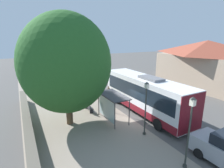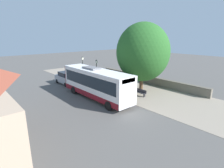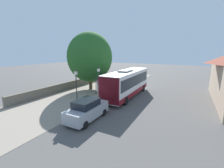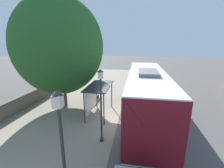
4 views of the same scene
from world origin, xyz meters
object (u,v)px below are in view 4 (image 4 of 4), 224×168
(bus_shelter, at_px, (97,90))
(pedestrian, at_px, (128,87))
(street_lamp_far, at_px, (101,101))
(bus, at_px, (146,94))
(bench, at_px, (95,96))
(shade_tree, at_px, (59,46))
(street_lamp_near, at_px, (63,148))

(bus_shelter, relative_size, pedestrian, 1.93)
(pedestrian, distance_m, street_lamp_far, 8.18)
(bus, distance_m, bench, 5.82)
(bus, relative_size, shade_tree, 1.16)
(shade_tree, bearing_deg, pedestrian, 31.98)
(bench, xyz_separation_m, shade_tree, (-2.38, -1.79, 4.78))
(bus, distance_m, bus_shelter, 3.67)
(bench, bearing_deg, shade_tree, -143.04)
(pedestrian, height_order, bench, pedestrian)
(street_lamp_far, bearing_deg, street_lamp_near, -92.71)
(pedestrian, bearing_deg, bench, -152.10)
(pedestrian, xyz_separation_m, bench, (-3.21, -1.70, -0.58))
(pedestrian, relative_size, street_lamp_far, 0.42)
(bench, bearing_deg, bus_shelter, -69.58)
(bus_shelter, xyz_separation_m, street_lamp_far, (1.09, -3.33, 0.50))
(bus, relative_size, bus_shelter, 3.12)
(bus, bearing_deg, street_lamp_near, -110.87)
(bench, bearing_deg, bus, -32.05)
(bus, height_order, bus_shelter, bus)
(street_lamp_far, bearing_deg, bus_shelter, 108.21)
(street_lamp_near, bearing_deg, street_lamp_far, 87.29)
(bus, bearing_deg, bus_shelter, 179.66)
(bus, distance_m, shade_tree, 7.97)
(pedestrian, bearing_deg, bus_shelter, -114.27)
(street_lamp_far, bearing_deg, bench, 109.26)
(bench, height_order, shade_tree, shade_tree)
(shade_tree, bearing_deg, bench, 36.96)
(pedestrian, bearing_deg, street_lamp_near, -95.72)
(bus, relative_size, street_lamp_far, 2.55)
(pedestrian, xyz_separation_m, street_lamp_near, (-1.19, -11.93, 1.50))
(bench, bearing_deg, pedestrian, 27.90)
(bus, xyz_separation_m, bench, (-4.77, 2.99, -1.47))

